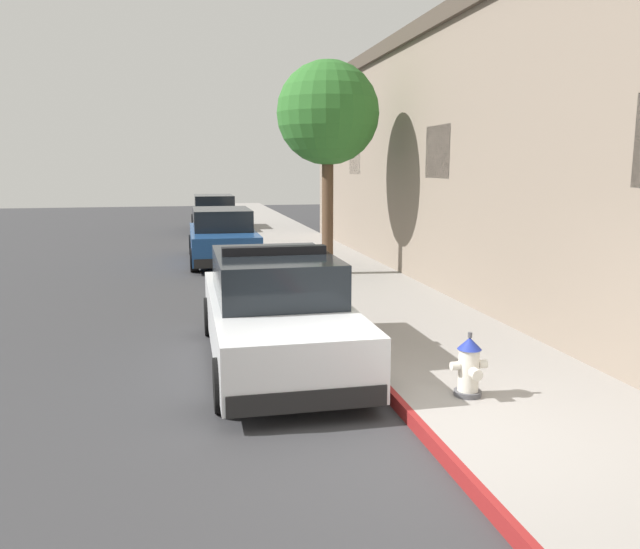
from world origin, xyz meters
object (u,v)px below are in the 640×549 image
object	(u,v)px
police_cruiser	(276,311)
fire_hydrant	(469,367)
parked_car_dark_far	(214,214)
parked_car_silver_ahead	(222,237)
street_tree	(328,115)

from	to	relation	value
police_cruiser	fire_hydrant	size ratio (longest dim) A/B	6.37
parked_car_dark_far	police_cruiser	bearing A→B (deg)	-90.01
parked_car_silver_ahead	police_cruiser	bearing A→B (deg)	-88.99
police_cruiser	street_tree	distance (m)	7.42
police_cruiser	parked_car_silver_ahead	world-z (taller)	police_cruiser
police_cruiser	parked_car_dark_far	size ratio (longest dim) A/B	1.00
street_tree	parked_car_dark_far	bearing A→B (deg)	99.80
police_cruiser	parked_car_silver_ahead	size ratio (longest dim) A/B	1.00
fire_hydrant	street_tree	bearing A→B (deg)	88.25
fire_hydrant	street_tree	world-z (taller)	street_tree
street_tree	parked_car_silver_ahead	bearing A→B (deg)	123.04
fire_hydrant	parked_car_dark_far	bearing A→B (deg)	95.19
parked_car_silver_ahead	street_tree	bearing A→B (deg)	-56.96
parked_car_silver_ahead	street_tree	world-z (taller)	street_tree
parked_car_dark_far	fire_hydrant	bearing A→B (deg)	-84.81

